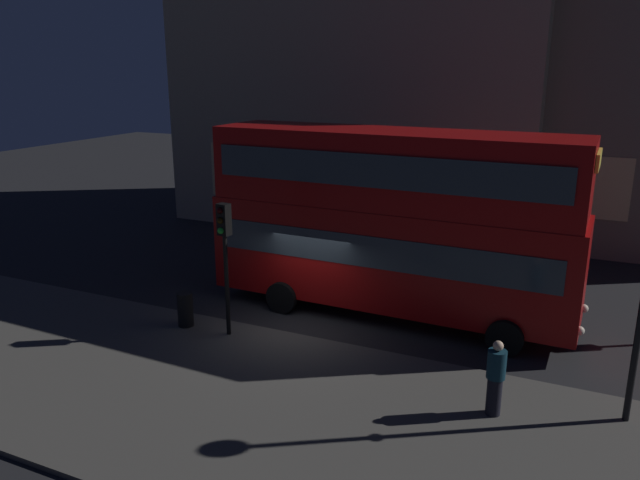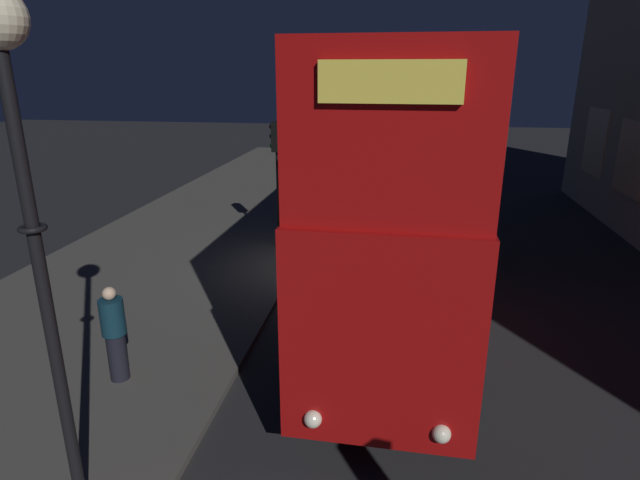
{
  "view_description": "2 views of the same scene",
  "coord_description": "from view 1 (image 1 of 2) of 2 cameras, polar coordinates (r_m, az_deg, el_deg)",
  "views": [
    {
      "loc": [
        7.37,
        -14.49,
        7.32
      ],
      "look_at": [
        0.13,
        1.32,
        2.34
      ],
      "focal_mm": 34.63,
      "sensor_mm": 36.0,
      "label": 1
    },
    {
      "loc": [
        12.97,
        2.24,
        5.15
      ],
      "look_at": [
        1.17,
        0.37,
        1.24
      ],
      "focal_mm": 29.07,
      "sensor_mm": 36.0,
      "label": 2
    }
  ],
  "objects": [
    {
      "name": "pedestrian",
      "position": [
        13.77,
        15.91,
        -12.11
      ],
      "size": [
        0.4,
        0.4,
        1.7
      ],
      "rotation": [
        0.0,
        0.0,
        0.58
      ],
      "color": "black",
      "rests_on": "sidewalk_slab"
    },
    {
      "name": "sidewalk_slab",
      "position": [
        14.69,
        -9.51,
        -13.9
      ],
      "size": [
        44.0,
        7.2,
        0.12
      ],
      "primitive_type": "cube",
      "color": "#4C4944",
      "rests_on": "ground"
    },
    {
      "name": "traffic_light_near_kerb",
      "position": [
        16.52,
        -8.82,
        -0.16
      ],
      "size": [
        0.35,
        0.38,
        3.69
      ],
      "rotation": [
        0.0,
        0.0,
        -0.14
      ],
      "color": "black",
      "rests_on": "sidewalk_slab"
    },
    {
      "name": "double_decker_bus",
      "position": [
        18.03,
        6.59,
        2.27
      ],
      "size": [
        10.93,
        3.02,
        5.53
      ],
      "rotation": [
        0.0,
        0.0,
        -0.02
      ],
      "color": "#9E0C0C",
      "rests_on": "ground"
    },
    {
      "name": "ground_plane",
      "position": [
        17.83,
        -2.16,
        -8.29
      ],
      "size": [
        80.0,
        80.0,
        0.0
      ],
      "primitive_type": "plane",
      "color": "#232326"
    },
    {
      "name": "building_with_clock",
      "position": [
        30.39,
        4.69,
        18.75
      ],
      "size": [
        16.56,
        9.38,
        17.63
      ],
      "color": "tan",
      "rests_on": "ground"
    },
    {
      "name": "litter_bin",
      "position": [
        18.02,
        -12.34,
        -6.26
      ],
      "size": [
        0.45,
        0.45,
        0.99
      ],
      "primitive_type": "cylinder",
      "color": "black",
      "rests_on": "sidewalk_slab"
    },
    {
      "name": "building_plain_facade",
      "position": [
        29.74,
        21.69,
        16.34
      ],
      "size": [
        14.92,
        9.05,
        16.13
      ],
      "color": "gray",
      "rests_on": "ground"
    }
  ]
}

